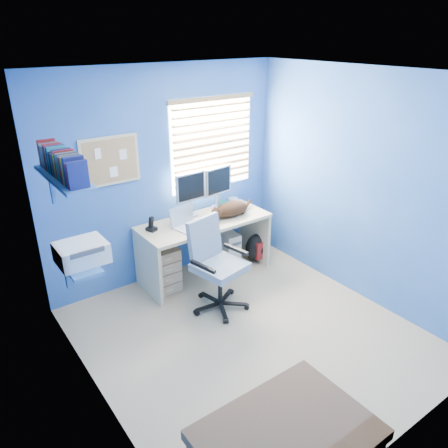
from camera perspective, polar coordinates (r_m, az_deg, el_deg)
floor at (r=4.54m, az=3.39°, el=-14.26°), size 3.00×3.20×0.00m
ceiling at (r=3.58m, az=4.41°, el=19.02°), size 3.00×3.20×0.00m
wall_back at (r=5.14m, az=-7.64°, el=6.16°), size 3.00×0.01×2.50m
wall_front at (r=2.99m, az=23.96°, el=-9.67°), size 3.00×0.01×2.50m
wall_left at (r=3.24m, az=-17.24°, el=-5.92°), size 0.01×3.20×2.50m
wall_right at (r=4.93m, az=17.47°, el=4.45°), size 0.01×3.20×2.50m
desk at (r=5.34m, az=-2.51°, el=-3.16°), size 1.59×0.65×0.74m
laptop at (r=4.97m, az=-4.64°, el=0.72°), size 0.38×0.33×0.22m
monitor_left at (r=5.24m, az=-4.44°, el=3.88°), size 0.40×0.14×0.54m
monitor_right at (r=5.44m, az=-0.85°, el=4.73°), size 0.41×0.17×0.54m
phone at (r=4.95m, az=-9.50°, el=0.04°), size 0.12×0.13×0.17m
mug at (r=5.49m, az=-0.04°, el=2.46°), size 0.10×0.09×0.10m
cd_spindle at (r=5.69m, az=1.20°, el=3.08°), size 0.13×0.13×0.07m
cat at (r=5.28m, az=0.98°, el=1.96°), size 0.50×0.31×0.17m
tower_pc at (r=5.69m, az=0.26°, el=-2.98°), size 0.22×0.45×0.45m
drawer_boxes at (r=5.12m, az=-7.97°, el=-5.97°), size 0.35×0.28×0.54m
yellow_book at (r=5.52m, az=0.31°, el=-5.10°), size 0.03×0.17×0.24m
backpack at (r=5.76m, az=4.32°, el=-3.07°), size 0.34×0.27×0.39m
office_chair at (r=4.75m, az=-0.97°, el=-6.81°), size 0.69×0.69×1.01m
window_blinds at (r=5.36m, az=-1.46°, el=10.43°), size 1.15×0.05×1.10m
corkboard at (r=4.78m, az=-14.61°, el=7.98°), size 0.64×0.02×0.52m
wall_shelves at (r=3.85m, az=-19.34°, el=1.72°), size 0.42×0.90×1.05m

